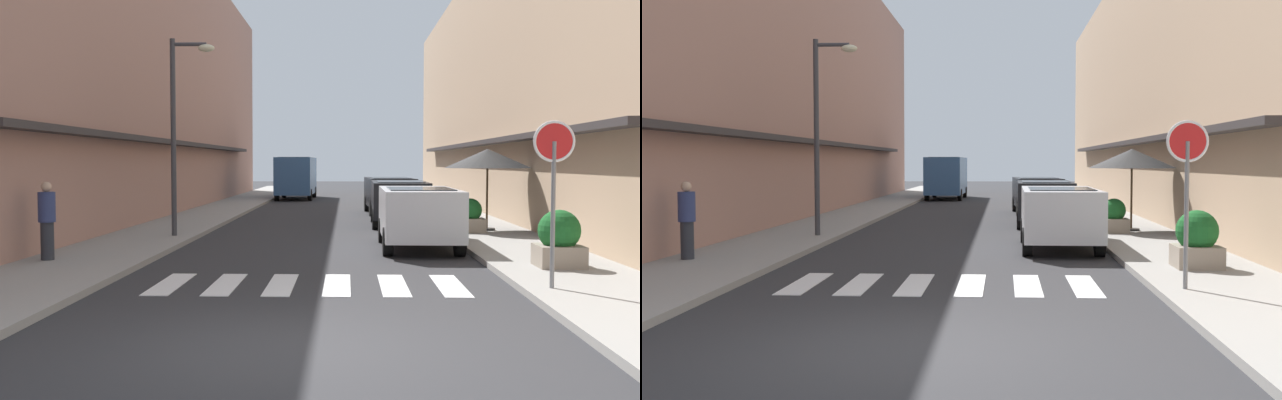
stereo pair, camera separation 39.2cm
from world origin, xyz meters
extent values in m
plane|color=#2B2B2D|center=(0.00, 18.82, 0.00)|extent=(103.49, 103.49, 0.00)
cube|color=gray|center=(-4.67, 18.82, 0.06)|extent=(2.53, 65.86, 0.12)
cube|color=gray|center=(4.67, 18.82, 0.06)|extent=(2.53, 65.86, 0.12)
cube|color=#A87A6B|center=(-8.44, 20.17, 5.63)|extent=(5.00, 44.34, 11.26)
cube|color=#332D2D|center=(-5.69, 20.17, 2.80)|extent=(0.50, 31.04, 0.16)
cube|color=tan|center=(8.44, 20.17, 5.13)|extent=(5.00, 44.34, 10.27)
cube|color=#332D2D|center=(5.69, 20.17, 2.80)|extent=(0.50, 31.04, 0.16)
cube|color=silver|center=(-2.38, 4.20, 0.01)|extent=(0.45, 2.20, 0.01)
cube|color=silver|center=(-1.43, 4.20, 0.01)|extent=(0.45, 2.20, 0.01)
cube|color=silver|center=(-0.48, 4.20, 0.01)|extent=(0.45, 2.20, 0.01)
cube|color=silver|center=(0.47, 4.20, 0.01)|extent=(0.45, 2.20, 0.01)
cube|color=silver|center=(1.42, 4.20, 0.01)|extent=(0.45, 2.20, 0.01)
cube|color=silver|center=(2.38, 4.20, 0.01)|extent=(0.45, 2.20, 0.01)
cube|color=silver|center=(2.36, 9.41, 0.89)|extent=(1.79, 4.14, 1.13)
cube|color=black|center=(2.36, 9.20, 1.19)|extent=(1.49, 2.32, 0.56)
cylinder|color=black|center=(1.57, 10.77, 0.32)|extent=(0.23, 0.64, 0.64)
cylinder|color=black|center=(3.16, 10.76, 0.32)|extent=(0.23, 0.64, 0.64)
cylinder|color=black|center=(1.55, 8.05, 0.32)|extent=(0.23, 0.64, 0.64)
cylinder|color=black|center=(3.14, 8.04, 0.32)|extent=(0.23, 0.64, 0.64)
cube|color=black|center=(2.36, 15.70, 0.89)|extent=(1.82, 4.09, 1.13)
cube|color=black|center=(2.36, 15.49, 1.19)|extent=(1.51, 2.30, 0.56)
cylinder|color=black|center=(1.58, 17.05, 0.32)|extent=(0.23, 0.64, 0.64)
cylinder|color=black|center=(3.17, 17.02, 0.32)|extent=(0.23, 0.64, 0.64)
cylinder|color=black|center=(1.54, 14.37, 0.32)|extent=(0.23, 0.64, 0.64)
cylinder|color=black|center=(3.13, 14.35, 0.32)|extent=(0.23, 0.64, 0.64)
cube|color=black|center=(2.36, 21.27, 0.89)|extent=(1.93, 4.24, 1.13)
cube|color=black|center=(2.36, 21.06, 1.19)|extent=(1.57, 2.39, 0.56)
cylinder|color=black|center=(1.50, 22.60, 0.32)|extent=(0.25, 0.65, 0.64)
cylinder|color=black|center=(3.09, 22.67, 0.32)|extent=(0.25, 0.65, 0.64)
cylinder|color=black|center=(1.62, 19.86, 0.32)|extent=(0.25, 0.65, 0.64)
cylinder|color=black|center=(3.21, 19.93, 0.32)|extent=(0.25, 0.65, 0.64)
cube|color=#33598C|center=(-2.21, 32.66, 1.34)|extent=(2.06, 5.44, 2.03)
cube|color=black|center=(-2.21, 32.39, 2.09)|extent=(1.70, 3.06, 0.56)
cylinder|color=black|center=(-3.06, 34.46, 0.32)|extent=(0.23, 0.64, 0.64)
cylinder|color=black|center=(-1.27, 34.42, 0.32)|extent=(0.23, 0.64, 0.64)
cylinder|color=black|center=(-3.14, 30.90, 0.32)|extent=(0.23, 0.64, 0.64)
cylinder|color=black|center=(-1.35, 30.86, 0.32)|extent=(0.23, 0.64, 0.64)
cylinder|color=slate|center=(3.84, 3.38, 1.26)|extent=(0.07, 0.07, 2.29)
cylinder|color=red|center=(3.84, 3.38, 2.41)|extent=(0.64, 0.03, 0.64)
torus|color=white|center=(3.84, 3.38, 2.41)|extent=(0.65, 0.05, 0.65)
cylinder|color=#38383D|center=(-3.99, 11.17, 2.73)|extent=(0.14, 0.14, 5.23)
cylinder|color=#38383D|center=(-3.54, 11.17, 5.20)|extent=(0.90, 0.10, 0.10)
ellipsoid|color=beige|center=(-3.09, 11.17, 5.10)|extent=(0.44, 0.28, 0.20)
cylinder|color=#262626|center=(4.69, 13.00, 0.15)|extent=(0.48, 0.48, 0.06)
cylinder|color=#4C3823|center=(4.69, 13.00, 1.16)|extent=(0.06, 0.06, 2.07)
cone|color=black|center=(4.69, 13.00, 2.19)|extent=(2.48, 2.48, 0.55)
cube|color=gray|center=(4.62, 5.70, 0.32)|extent=(0.84, 0.84, 0.41)
sphere|color=#195623|center=(4.62, 5.70, 0.80)|extent=(0.78, 0.78, 0.78)
cube|color=gray|center=(4.10, 12.40, 0.32)|extent=(0.78, 0.78, 0.39)
sphere|color=#195623|center=(4.10, 12.40, 0.74)|extent=(0.66, 0.66, 0.66)
cylinder|color=#282B33|center=(-5.38, 6.29, 0.50)|extent=(0.26, 0.26, 0.76)
cylinder|color=navy|center=(-5.38, 6.29, 1.19)|extent=(0.34, 0.34, 0.60)
sphere|color=tan|center=(-5.38, 6.29, 1.59)|extent=(0.21, 0.21, 0.21)
camera|label=1|loc=(0.63, -7.90, 2.08)|focal=40.43mm
camera|label=2|loc=(1.02, -7.88, 2.08)|focal=40.43mm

